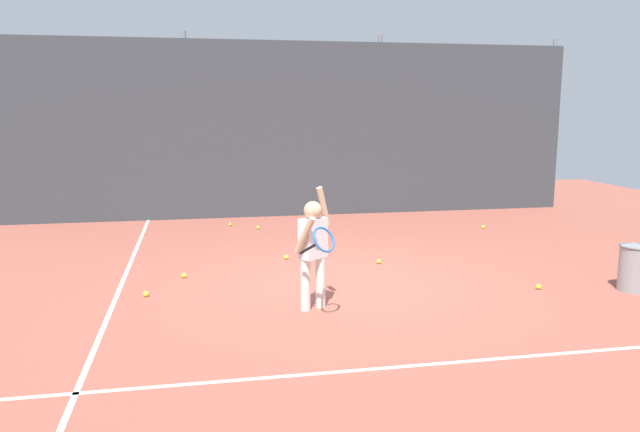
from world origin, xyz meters
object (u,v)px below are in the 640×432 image
tennis_ball_1 (483,227)px  tennis_ball_4 (230,225)px  tennis_ball_0 (379,262)px  ball_hopper (634,267)px  tennis_ball_7 (184,275)px  tennis_ball_5 (258,227)px  tennis_ball_6 (539,287)px  tennis_ball_2 (146,294)px  tennis_ball_3 (286,257)px  tennis_player (313,245)px  water_bottle (320,275)px

tennis_ball_1 → tennis_ball_4: same height
tennis_ball_0 → ball_hopper: bearing=-35.1°
tennis_ball_0 → tennis_ball_7: 2.73m
tennis_ball_5 → tennis_ball_6: same height
tennis_ball_2 → tennis_ball_3: 2.42m
tennis_player → water_bottle: 1.20m
tennis_player → tennis_ball_7: size_ratio=20.46×
tennis_ball_3 → tennis_ball_5: same height
tennis_ball_1 → tennis_ball_5: 4.15m
tennis_ball_0 → tennis_ball_3: 1.36m
water_bottle → tennis_ball_7: bearing=160.3°
tennis_ball_2 → tennis_ball_0: bearing=17.6°
tennis_ball_3 → ball_hopper: bearing=-31.4°
tennis_ball_7 → tennis_ball_1: bearing=24.3°
tennis_ball_2 → tennis_ball_6: bearing=-7.4°
tennis_ball_3 → tennis_ball_1: bearing=23.0°
ball_hopper → tennis_ball_2: 5.88m
tennis_player → tennis_ball_1: (3.94, 4.02, -0.69)m
water_bottle → tennis_ball_3: water_bottle is taller
tennis_player → tennis_ball_6: size_ratio=20.46×
tennis_ball_2 → tennis_ball_5: same height
tennis_ball_0 → tennis_ball_2: (-3.15, -1.00, 0.00)m
ball_hopper → tennis_ball_0: 3.26m
tennis_ball_2 → tennis_ball_3: (1.89, 1.52, 0.00)m
water_bottle → tennis_ball_0: bearing=39.4°
water_bottle → tennis_ball_7: size_ratio=3.33×
water_bottle → tennis_ball_5: bearing=96.3°
ball_hopper → tennis_ball_3: bearing=148.6°
tennis_ball_0 → water_bottle: bearing=-140.6°
water_bottle → tennis_ball_3: bearing=99.7°
tennis_ball_4 → tennis_ball_5: 0.63m
tennis_ball_1 → tennis_ball_6: same height
tennis_ball_1 → ball_hopper: bearing=-89.8°
tennis_player → tennis_ball_2: (-1.86, 0.84, -0.69)m
tennis_ball_1 → tennis_player: bearing=-134.4°
tennis_ball_6 → water_bottle: bearing=163.5°
water_bottle → tennis_ball_7: (-1.69, 0.61, -0.08)m
tennis_player → tennis_ball_0: size_ratio=20.46×
water_bottle → tennis_ball_6: size_ratio=3.33×
tennis_ball_0 → tennis_ball_5: (-1.44, 2.92, 0.00)m
ball_hopper → tennis_ball_7: 5.63m
tennis_ball_4 → tennis_ball_7: 3.64m
tennis_ball_2 → tennis_ball_7: size_ratio=1.00×
tennis_ball_2 → tennis_ball_5: bearing=66.5°
tennis_ball_1 → tennis_ball_0: bearing=-140.5°
tennis_player → tennis_ball_5: tennis_player is taller
ball_hopper → tennis_ball_4: bearing=131.5°
ball_hopper → tennis_ball_5: bearing=130.5°
water_bottle → tennis_ball_2: water_bottle is taller
tennis_ball_4 → tennis_ball_5: (0.49, -0.40, 0.00)m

